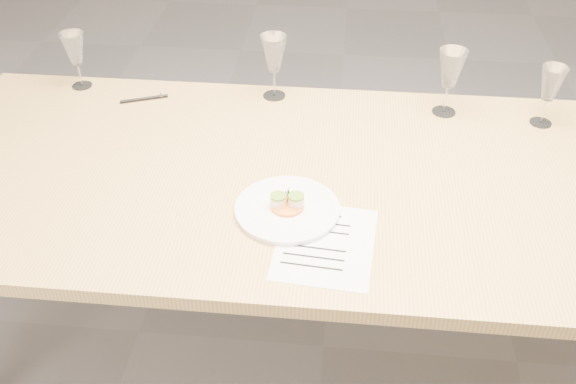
# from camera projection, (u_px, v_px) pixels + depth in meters

# --- Properties ---
(ground) EXTENTS (7.00, 7.00, 0.00)m
(ground) POSITION_uv_depth(u_px,v_px,m) (324.00, 346.00, 2.26)
(ground) COLOR slate
(ground) RESTS_ON ground
(dining_table) EXTENTS (2.40, 1.00, 0.75)m
(dining_table) POSITION_uv_depth(u_px,v_px,m) (332.00, 194.00, 1.84)
(dining_table) COLOR tan
(dining_table) RESTS_ON ground
(dinner_plate) EXTENTS (0.27, 0.27, 0.07)m
(dinner_plate) POSITION_uv_depth(u_px,v_px,m) (287.00, 208.00, 1.67)
(dinner_plate) COLOR white
(dinner_plate) RESTS_ON dining_table
(recipe_sheet) EXTENTS (0.26, 0.32, 0.00)m
(recipe_sheet) POSITION_uv_depth(u_px,v_px,m) (325.00, 243.00, 1.58)
(recipe_sheet) COLOR white
(recipe_sheet) RESTS_ON dining_table
(ballpoint_pen) EXTENTS (0.15, 0.07, 0.01)m
(ballpoint_pen) POSITION_uv_depth(u_px,v_px,m) (144.00, 99.00, 2.13)
(ballpoint_pen) COLOR black
(ballpoint_pen) RESTS_ON dining_table
(wine_glass_0) EXTENTS (0.08, 0.08, 0.19)m
(wine_glass_0) POSITION_uv_depth(u_px,v_px,m) (74.00, 50.00, 2.13)
(wine_glass_0) COLOR white
(wine_glass_0) RESTS_ON dining_table
(wine_glass_1) EXTENTS (0.09, 0.09, 0.22)m
(wine_glass_1) POSITION_uv_depth(u_px,v_px,m) (274.00, 55.00, 2.06)
(wine_glass_1) COLOR white
(wine_glass_1) RESTS_ON dining_table
(wine_glass_2) EXTENTS (0.09, 0.09, 0.22)m
(wine_glass_2) POSITION_uv_depth(u_px,v_px,m) (451.00, 70.00, 1.98)
(wine_glass_2) COLOR white
(wine_glass_2) RESTS_ON dining_table
(wine_glass_3) EXTENTS (0.08, 0.08, 0.19)m
(wine_glass_3) POSITION_uv_depth(u_px,v_px,m) (551.00, 85.00, 1.94)
(wine_glass_3) COLOR white
(wine_glass_3) RESTS_ON dining_table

